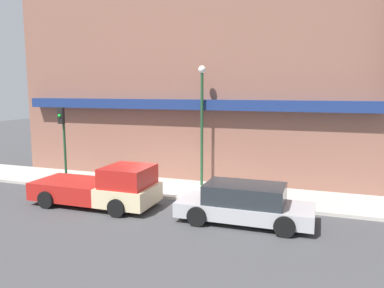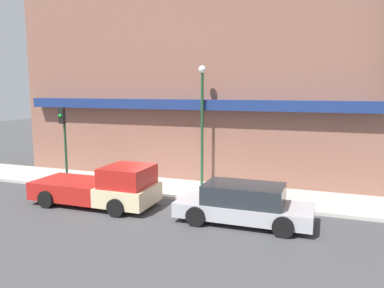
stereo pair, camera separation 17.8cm
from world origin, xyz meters
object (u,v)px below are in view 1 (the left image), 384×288
Objects in this scene: pickup_truck at (103,188)px; street_lamp at (202,112)px; parked_car at (245,204)px; traffic_light at (63,132)px; fire_hydrant at (272,194)px.

street_lamp is at bearing 52.51° from pickup_truck.
traffic_light reaches higher than parked_car.
pickup_truck is 0.91× the size of street_lamp.
fire_hydrant is 0.11× the size of street_lamp.
pickup_truck is 5.88m from street_lamp.
street_lamp reaches higher than fire_hydrant.
parked_car is at bearing -54.24° from street_lamp.
pickup_truck is at bearing -126.07° from street_lamp.
traffic_light is (-9.50, 2.14, 2.05)m from parked_car.
pickup_truck is 1.08× the size of parked_car.
pickup_truck is at bearing -159.47° from fire_hydrant.
pickup_truck is at bearing -179.33° from parked_car.
street_lamp is at bearing 16.73° from traffic_light.
street_lamp is 6.90m from traffic_light.
traffic_light is at bearing 147.47° from pickup_truck.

